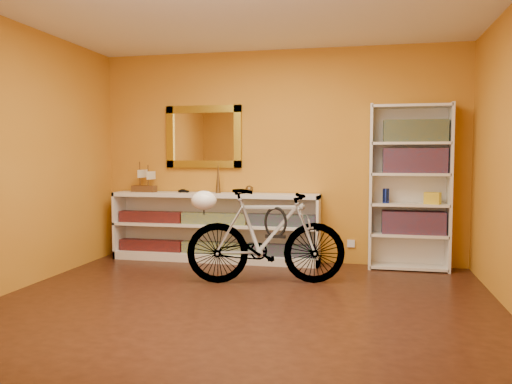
% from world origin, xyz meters
% --- Properties ---
extents(floor, '(4.50, 4.00, 0.01)m').
position_xyz_m(floor, '(0.00, 0.00, -0.01)').
color(floor, black).
rests_on(floor, ground).
extents(back_wall, '(4.50, 0.01, 2.60)m').
position_xyz_m(back_wall, '(0.00, 2.00, 1.30)').
color(back_wall, '#B9721B').
rests_on(back_wall, ground).
extents(left_wall, '(0.01, 4.00, 2.60)m').
position_xyz_m(left_wall, '(-2.25, 0.00, 1.30)').
color(left_wall, '#B9721B').
rests_on(left_wall, ground).
extents(gilt_mirror, '(0.98, 0.06, 0.78)m').
position_xyz_m(gilt_mirror, '(-0.95, 1.97, 1.55)').
color(gilt_mirror, olive).
rests_on(gilt_mirror, back_wall).
extents(wall_socket, '(0.09, 0.02, 0.09)m').
position_xyz_m(wall_socket, '(0.90, 1.99, 0.25)').
color(wall_socket, silver).
rests_on(wall_socket, back_wall).
extents(console_unit, '(2.60, 0.35, 0.85)m').
position_xyz_m(console_unit, '(-0.76, 1.81, 0.42)').
color(console_unit, silver).
rests_on(console_unit, floor).
extents(cd_row_lower, '(2.50, 0.13, 0.14)m').
position_xyz_m(cd_row_lower, '(-0.76, 1.79, 0.17)').
color(cd_row_lower, black).
rests_on(cd_row_lower, console_unit).
extents(cd_row_upper, '(2.50, 0.13, 0.14)m').
position_xyz_m(cd_row_upper, '(-0.76, 1.79, 0.54)').
color(cd_row_upper, navy).
rests_on(cd_row_upper, console_unit).
extents(model_ship, '(0.34, 0.17, 0.38)m').
position_xyz_m(model_ship, '(-1.70, 1.81, 1.04)').
color(model_ship, '#472A13').
rests_on(model_ship, console_unit).
extents(toy_car, '(0.00, 0.01, 0.00)m').
position_xyz_m(toy_car, '(-1.17, 1.81, 0.85)').
color(toy_car, black).
rests_on(toy_car, console_unit).
extents(bronze_ornament, '(0.07, 0.07, 0.38)m').
position_xyz_m(bronze_ornament, '(-0.72, 1.81, 1.04)').
color(bronze_ornament, brown).
rests_on(bronze_ornament, console_unit).
extents(decorative_orb, '(0.10, 0.10, 0.10)m').
position_xyz_m(decorative_orb, '(-0.32, 1.81, 0.90)').
color(decorative_orb, brown).
rests_on(decorative_orb, console_unit).
extents(bookcase, '(0.90, 0.30, 1.90)m').
position_xyz_m(bookcase, '(1.55, 1.84, 0.95)').
color(bookcase, silver).
rests_on(bookcase, floor).
extents(book_row_a, '(0.70, 0.22, 0.26)m').
position_xyz_m(book_row_a, '(1.60, 1.84, 0.55)').
color(book_row_a, maroon).
rests_on(book_row_a, bookcase).
extents(book_row_b, '(0.70, 0.22, 0.28)m').
position_xyz_m(book_row_b, '(1.60, 1.84, 1.25)').
color(book_row_b, maroon).
rests_on(book_row_b, bookcase).
extents(book_row_c, '(0.70, 0.22, 0.25)m').
position_xyz_m(book_row_c, '(1.60, 1.84, 1.59)').
color(book_row_c, '#174051').
rests_on(book_row_c, bookcase).
extents(travel_mug, '(0.07, 0.07, 0.17)m').
position_xyz_m(travel_mug, '(1.29, 1.82, 0.85)').
color(travel_mug, navy).
rests_on(travel_mug, bookcase).
extents(red_tin, '(0.16, 0.16, 0.16)m').
position_xyz_m(red_tin, '(1.35, 1.87, 1.54)').
color(red_tin, maroon).
rests_on(red_tin, bookcase).
extents(yellow_bag, '(0.20, 0.17, 0.13)m').
position_xyz_m(yellow_bag, '(1.80, 1.80, 0.83)').
color(yellow_bag, gold).
rests_on(yellow_bag, bookcase).
extents(bicycle, '(0.77, 1.71, 0.97)m').
position_xyz_m(bicycle, '(0.07, 0.85, 0.49)').
color(bicycle, silver).
rests_on(bicycle, floor).
extents(helmet, '(0.26, 0.25, 0.20)m').
position_xyz_m(helmet, '(-0.55, 0.71, 0.86)').
color(helmet, white).
rests_on(helmet, bicycle).
extents(u_lock, '(0.24, 0.03, 0.24)m').
position_xyz_m(u_lock, '(0.17, 0.87, 0.63)').
color(u_lock, black).
rests_on(u_lock, bicycle).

